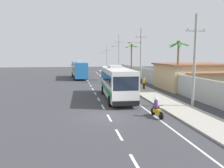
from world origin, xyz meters
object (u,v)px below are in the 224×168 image
object	(u,v)px
coach_bus_far_lane	(79,69)
utility_pole_distant	(107,57)
roadside_building	(195,76)
pedestrian_midwalk	(144,83)
palm_nearest	(132,55)
pedestrian_near_kerb	(133,82)
palm_second	(178,55)
utility_pole_nearest	(195,60)
pedestrian_far_walk	(131,78)
utility_pole_mid	(140,55)
motorcycle_beside_bus	(157,109)
utility_pole_far	(119,54)
coach_bus_foreground	(117,82)
motorcycle_trailing	(121,83)

from	to	relation	value
coach_bus_far_lane	utility_pole_distant	bearing A→B (deg)	69.75
utility_pole_distant	roadside_building	distance (m)	45.14
pedestrian_midwalk	palm_nearest	bearing A→B (deg)	-89.18
pedestrian_near_kerb	roadside_building	distance (m)	9.31
pedestrian_midwalk	palm_second	world-z (taller)	palm_second
coach_bus_far_lane	pedestrian_midwalk	size ratio (longest dim) A/B	6.49
utility_pole_nearest	coach_bus_far_lane	bearing A→B (deg)	108.65
roadside_building	pedestrian_far_walk	bearing A→B (deg)	145.97
palm_second	utility_pole_mid	bearing A→B (deg)	99.93
motorcycle_beside_bus	utility_pole_far	xyz separation A→B (m)	(4.94, 39.94, 4.62)
pedestrian_near_kerb	utility_pole_mid	xyz separation A→B (m)	(2.97, 6.25, 3.98)
utility_pole_far	roadside_building	size ratio (longest dim) A/B	0.94
palm_second	motorcycle_beside_bus	bearing A→B (deg)	-122.97
coach_bus_foreground	palm_second	distance (m)	9.41
motorcycle_beside_bus	pedestrian_near_kerb	bearing A→B (deg)	82.27
utility_pole_mid	palm_nearest	world-z (taller)	utility_pole_mid
coach_bus_far_lane	utility_pole_mid	xyz separation A→B (m)	(10.33, -10.66, 3.10)
pedestrian_far_walk	roadside_building	bearing A→B (deg)	-166.63
motorcycle_beside_bus	motorcycle_trailing	bearing A→B (deg)	87.71
coach_bus_foreground	motorcycle_beside_bus	size ratio (longest dim) A/B	5.60
motorcycle_trailing	motorcycle_beside_bus	bearing A→B (deg)	-92.29
pedestrian_far_walk	roadside_building	xyz separation A→B (m)	(8.37, -5.65, 0.80)
motorcycle_beside_bus	pedestrian_far_walk	world-z (taller)	pedestrian_far_walk
motorcycle_trailing	roadside_building	size ratio (longest dim) A/B	0.18
pedestrian_near_kerb	roadside_building	world-z (taller)	roadside_building
pedestrian_far_walk	palm_nearest	distance (m)	7.30
motorcycle_trailing	palm_second	world-z (taller)	palm_second
utility_pole_nearest	palm_nearest	world-z (taller)	utility_pole_nearest
utility_pole_nearest	palm_second	size ratio (longest dim) A/B	1.27
motorcycle_trailing	pedestrian_midwalk	distance (m)	4.17
motorcycle_beside_bus	roadside_building	xyz separation A→B (m)	(11.26, 14.03, 1.24)
motorcycle_trailing	pedestrian_near_kerb	xyz separation A→B (m)	(1.36, -2.09, 0.40)
motorcycle_beside_bus	utility_pole_distant	bearing A→B (deg)	85.59
utility_pole_mid	roadside_building	size ratio (longest dim) A/B	0.90
pedestrian_midwalk	utility_pole_nearest	world-z (taller)	utility_pole_nearest
motorcycle_beside_bus	palm_nearest	bearing A→B (deg)	79.90
utility_pole_distant	pedestrian_far_walk	bearing A→B (deg)	-92.39
palm_nearest	utility_pole_nearest	bearing A→B (deg)	-89.97
coach_bus_foreground	roadside_building	world-z (taller)	coach_bus_foreground
motorcycle_beside_bus	pedestrian_midwalk	world-z (taller)	pedestrian_midwalk
utility_pole_far	palm_nearest	distance (m)	14.28
utility_pole_far	palm_second	world-z (taller)	utility_pole_far
utility_pole_mid	coach_bus_far_lane	bearing A→B (deg)	134.08
motorcycle_beside_bus	pedestrian_far_walk	size ratio (longest dim) A/B	1.08
utility_pole_nearest	palm_nearest	xyz separation A→B (m)	(-0.01, 23.06, 0.44)
pedestrian_near_kerb	pedestrian_midwalk	world-z (taller)	pedestrian_near_kerb
utility_pole_distant	palm_nearest	world-z (taller)	utility_pole_distant
coach_bus_far_lane	palm_second	xyz separation A→B (m)	(12.19, -21.33, 3.06)
coach_bus_foreground	motorcycle_trailing	bearing A→B (deg)	75.00
utility_pole_mid	palm_nearest	xyz separation A→B (m)	(-0.44, 4.39, -0.11)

